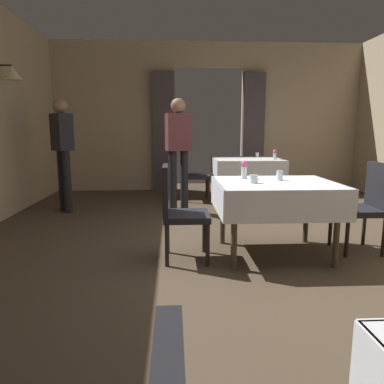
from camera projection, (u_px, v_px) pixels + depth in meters
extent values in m
plane|color=#4C3D2D|center=(248.00, 258.00, 3.55)|extent=(10.08, 10.08, 0.00)
cylinder|color=black|center=(2.00, 65.00, 4.80)|extent=(0.24, 0.02, 0.02)
cone|color=beige|center=(12.00, 73.00, 4.82)|extent=(0.26, 0.26, 0.18)
cube|color=tan|center=(114.00, 118.00, 7.32)|extent=(2.50, 0.12, 3.00)
cube|color=tan|center=(300.00, 118.00, 7.52)|extent=(2.50, 0.12, 3.00)
cube|color=tan|center=(209.00, 55.00, 7.21)|extent=(1.40, 0.12, 0.50)
cube|color=#4C4247|center=(164.00, 133.00, 7.29)|extent=(0.44, 0.14, 2.40)
cube|color=#4C4247|center=(253.00, 133.00, 7.39)|extent=(0.44, 0.14, 2.40)
cylinder|color=#4C3D2D|center=(234.00, 232.00, 3.22)|extent=(0.06, 0.06, 0.71)
cylinder|color=#4C3D2D|center=(337.00, 230.00, 3.27)|extent=(0.06, 0.06, 0.71)
cylinder|color=#4C3D2D|center=(223.00, 213.00, 3.97)|extent=(0.06, 0.06, 0.71)
cylinder|color=#4C3D2D|center=(306.00, 212.00, 4.01)|extent=(0.06, 0.06, 0.71)
cube|color=#4C3D2D|center=(276.00, 184.00, 3.55)|extent=(1.11, 0.92, 0.03)
cube|color=white|center=(276.00, 182.00, 3.55)|extent=(1.17, 0.98, 0.01)
cube|color=white|center=(291.00, 207.00, 3.09)|extent=(1.17, 0.02, 0.29)
cube|color=white|center=(263.00, 188.00, 4.05)|extent=(1.17, 0.02, 0.29)
cube|color=white|center=(217.00, 197.00, 3.54)|extent=(0.02, 0.98, 0.29)
cube|color=white|center=(332.00, 196.00, 3.60)|extent=(0.02, 0.98, 0.29)
cylinder|color=#4C3D2D|center=(223.00, 184.00, 6.06)|extent=(0.06, 0.06, 0.71)
cylinder|color=#4C3D2D|center=(279.00, 183.00, 6.11)|extent=(0.06, 0.06, 0.71)
cylinder|color=#4C3D2D|center=(217.00, 177.00, 6.86)|extent=(0.06, 0.06, 0.71)
cylinder|color=#4C3D2D|center=(267.00, 177.00, 6.91)|extent=(0.06, 0.06, 0.71)
cube|color=#4C3D2D|center=(247.00, 160.00, 6.42)|extent=(1.12, 0.97, 0.03)
cube|color=white|center=(247.00, 159.00, 6.42)|extent=(1.18, 1.03, 0.01)
cube|color=white|center=(253.00, 170.00, 5.94)|extent=(1.18, 0.02, 0.29)
cube|color=white|center=(242.00, 164.00, 6.95)|extent=(1.18, 0.02, 0.29)
cube|color=white|center=(214.00, 167.00, 6.41)|extent=(0.02, 1.03, 0.29)
cube|color=white|center=(279.00, 166.00, 6.47)|extent=(0.02, 1.03, 0.29)
cylinder|color=black|center=(204.00, 233.00, 3.70)|extent=(0.04, 0.04, 0.42)
cylinder|color=black|center=(208.00, 244.00, 3.33)|extent=(0.04, 0.04, 0.42)
cylinder|color=black|center=(167.00, 233.00, 3.68)|extent=(0.04, 0.04, 0.42)
cylinder|color=black|center=(167.00, 245.00, 3.31)|extent=(0.04, 0.04, 0.42)
cube|color=black|center=(186.00, 216.00, 3.47)|extent=(0.44, 0.44, 0.06)
cube|color=black|center=(166.00, 190.00, 3.41)|extent=(0.05, 0.42, 0.48)
cylinder|color=black|center=(347.00, 237.00, 3.55)|extent=(0.04, 0.04, 0.42)
cylinder|color=black|center=(330.00, 227.00, 3.93)|extent=(0.04, 0.04, 0.42)
cylinder|color=black|center=(384.00, 236.00, 3.57)|extent=(0.04, 0.04, 0.42)
cylinder|color=black|center=(364.00, 226.00, 3.95)|extent=(0.04, 0.04, 0.42)
cube|color=black|center=(358.00, 210.00, 3.71)|extent=(0.44, 0.44, 0.06)
cube|color=black|center=(379.00, 186.00, 3.68)|extent=(0.05, 0.42, 0.48)
cylinder|color=black|center=(207.00, 187.00, 6.65)|extent=(0.04, 0.04, 0.42)
cylinder|color=black|center=(209.00, 190.00, 6.28)|extent=(0.04, 0.04, 0.42)
cylinder|color=black|center=(186.00, 187.00, 6.63)|extent=(0.04, 0.04, 0.42)
cylinder|color=black|center=(187.00, 190.00, 6.26)|extent=(0.04, 0.04, 0.42)
cube|color=black|center=(197.00, 176.00, 6.42)|extent=(0.44, 0.44, 0.06)
cube|color=black|center=(186.00, 162.00, 6.36)|extent=(0.05, 0.42, 0.48)
cylinder|color=silver|center=(244.00, 173.00, 3.77)|extent=(0.06, 0.06, 0.13)
sphere|color=#D84C8C|center=(244.00, 164.00, 3.76)|extent=(0.07, 0.07, 0.07)
cylinder|color=silver|center=(280.00, 175.00, 3.64)|extent=(0.07, 0.07, 0.10)
cylinder|color=silver|center=(254.00, 179.00, 3.46)|extent=(0.08, 0.08, 0.08)
cylinder|color=silver|center=(275.00, 156.00, 6.22)|extent=(0.06, 0.06, 0.11)
sphere|color=#D84C8C|center=(275.00, 151.00, 6.20)|extent=(0.07, 0.07, 0.07)
cylinder|color=silver|center=(257.00, 155.00, 6.71)|extent=(0.07, 0.07, 0.09)
cylinder|color=black|center=(184.00, 182.00, 5.49)|extent=(0.12, 0.12, 0.95)
cylinder|color=black|center=(173.00, 182.00, 5.44)|extent=(0.12, 0.12, 0.95)
cube|color=brown|center=(178.00, 132.00, 5.33)|extent=(0.40, 0.30, 0.55)
sphere|color=#9E755B|center=(178.00, 106.00, 5.27)|extent=(0.22, 0.22, 0.22)
cylinder|color=black|center=(67.00, 182.00, 5.44)|extent=(0.12, 0.12, 0.95)
cylinder|color=black|center=(62.00, 181.00, 5.57)|extent=(0.12, 0.12, 0.95)
cube|color=#26262D|center=(62.00, 132.00, 5.38)|extent=(0.40, 0.42, 0.55)
sphere|color=#9E755B|center=(60.00, 106.00, 5.31)|extent=(0.22, 0.22, 0.22)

